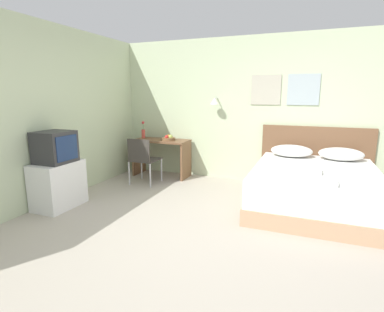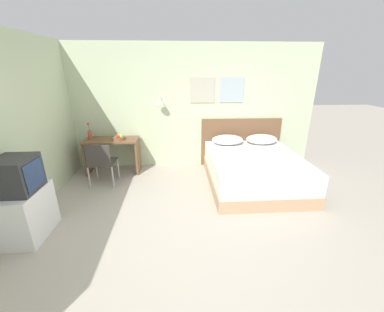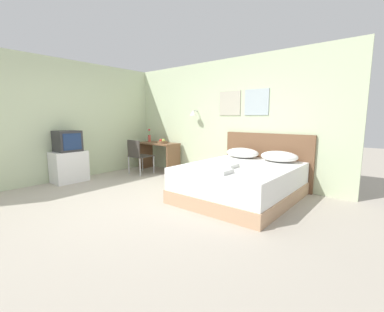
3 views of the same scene
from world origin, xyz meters
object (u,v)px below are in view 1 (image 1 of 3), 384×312
Objects in this scene: folded_towel_near_foot at (311,171)px; headboard at (315,158)px; desk_chair at (142,157)px; television at (55,147)px; folded_towel_mid_bed at (322,181)px; pillow_left at (291,151)px; pillow_right at (341,154)px; tv_stand at (58,185)px; bed at (314,188)px; desk at (162,151)px; fruit_bowl at (169,138)px; flower_vase at (143,132)px.

headboard is at bearing 87.22° from folded_towel_near_foot.
desk_chair is 1.58m from television.
folded_towel_near_foot and folded_towel_mid_bed have the same top height.
pillow_right is at bearing 0.00° from pillow_left.
tv_stand is 0.56m from television.
headboard is 3.83× the size of television.
pillow_left is at bearing -140.30° from headboard.
bed is 0.92m from pillow_right.
folded_towel_near_foot is (0.31, -1.04, -0.07)m from pillow_left.
desk is 2.18m from tv_stand.
pillow_right reaches higher than desk.
bed is at bearing -62.96° from pillow_left.
bed is at bearing -2.04° from desk_chair.
folded_towel_near_foot is (-0.07, -0.31, 0.33)m from bed.
pillow_right is 2.09× the size of folded_towel_mid_bed.
pillow_right is 2.39× the size of folded_towel_near_foot.
television is (-3.45, -2.37, 0.35)m from headboard.
folded_towel_mid_bed reaches higher than bed.
tv_stand is (-3.08, -2.06, -0.35)m from pillow_left.
headboard is 4.20m from tv_stand.
tv_stand is (-3.83, -2.06, -0.35)m from pillow_right.
desk is 0.66m from desk_chair.
headboard is 6.45× the size of folded_towel_near_foot.
headboard reaches higher than folded_towel_mid_bed.
folded_towel_mid_bed is at bearing -27.58° from desk.
tv_stand is at bearing -145.50° from headboard.
bed is at bearing -90.00° from headboard.
headboard is 5.63× the size of folded_towel_mid_bed.
pillow_left is at bearing 0.00° from fruit_bowl.
fruit_bowl reaches higher than desk.
pillow_left is at bearing -2.00° from flower_vase.
folded_towel_mid_bed is 0.29× the size of desk.
desk is 2.21m from television.
pillow_right is 1.14m from folded_towel_near_foot.
pillow_right is 3.05m from fruit_bowl.
television is (-0.61, -2.09, 0.38)m from desk.
fruit_bowl is 2.21m from television.
headboard is 0.51m from pillow_right.
pillow_left is at bearing 106.46° from folded_towel_mid_bed.
pillow_left is 1.95× the size of flower_vase.
pillow_left reaches higher than desk.
desk_chair is (-2.96, 0.86, -0.11)m from folded_towel_mid_bed.
fruit_bowl reaches higher than desk_chair.
flower_vase is at bearing 178.41° from pillow_right.
flower_vase is (-3.36, 1.60, 0.24)m from folded_towel_mid_bed.
bed is at bearing -15.04° from desk.
flower_vase is (-0.62, 0.10, 0.08)m from fruit_bowl.
bed is 3.03× the size of pillow_right.
flower_vase is 0.50× the size of tv_stand.
pillow_left is 0.98× the size of tv_stand.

